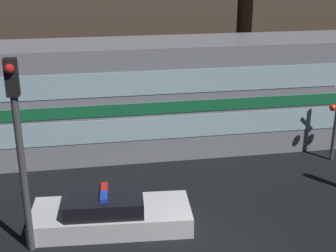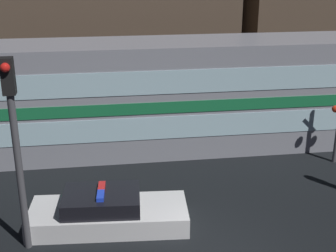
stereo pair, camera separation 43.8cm
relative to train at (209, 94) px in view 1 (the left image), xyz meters
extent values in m
cube|color=gray|center=(0.00, 0.01, 0.00)|extent=(23.06, 2.91, 4.36)
cube|color=#19723F|center=(0.00, -1.46, 0.00)|extent=(22.60, 0.03, 0.44)
cube|color=silver|center=(0.00, -1.46, -0.79)|extent=(21.91, 0.02, 0.87)
cube|color=silver|center=(0.00, -1.46, 0.96)|extent=(21.91, 0.02, 0.87)
cube|color=silver|center=(-4.31, -5.63, -1.88)|extent=(4.68, 2.09, 0.60)
cube|color=black|center=(-4.50, -5.62, -1.35)|extent=(2.30, 1.70, 0.47)
cube|color=blue|center=(-4.52, -5.88, -1.06)|extent=(0.24, 0.54, 0.12)
cube|color=red|center=(-4.48, -5.35, -1.06)|extent=(0.24, 0.54, 0.12)
cylinder|color=#4C4C51|center=(4.33, -2.38, -0.62)|extent=(0.15, 0.15, 3.13)
sphere|color=red|center=(4.04, -2.54, 0.01)|extent=(0.26, 0.26, 0.26)
cylinder|color=#4C4C51|center=(-6.52, -6.39, -0.02)|extent=(0.18, 0.18, 4.32)
cube|color=black|center=(-6.52, -6.39, 2.59)|extent=(0.30, 0.30, 0.90)
sphere|color=red|center=(-6.52, -6.59, 2.84)|extent=(0.23, 0.23, 0.23)
cube|color=brown|center=(-3.22, 8.58, 1.91)|extent=(11.88, 6.89, 8.19)
cube|color=brown|center=(8.52, 9.10, 2.60)|extent=(9.19, 5.73, 9.55)
camera|label=1|loc=(-4.75, -17.56, 5.32)|focal=50.00mm
camera|label=2|loc=(-4.32, -17.63, 5.32)|focal=50.00mm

